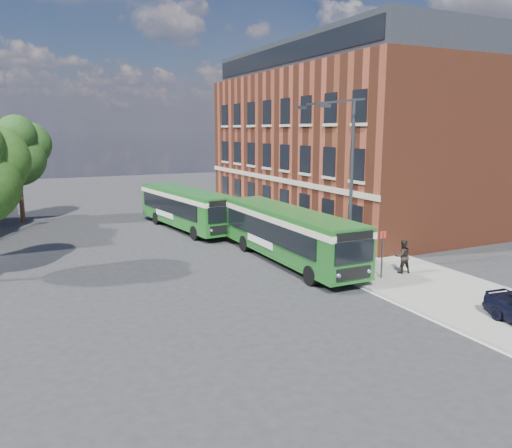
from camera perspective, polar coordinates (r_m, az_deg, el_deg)
ground at (r=26.48m, az=-1.29°, el=-5.61°), size 120.00×120.00×0.00m
pavement at (r=36.46m, az=3.56°, el=-0.95°), size 6.00×48.00×0.15m
kerb_line at (r=35.12m, az=-0.79°, el=-1.50°), size 0.12×48.00×0.01m
brick_office at (r=42.82m, az=9.34°, el=9.96°), size 12.10×26.00×14.20m
street_lamp at (r=26.23m, az=10.21°, el=4.74°), size 2.96×2.38×9.00m
bus_stop_sign at (r=25.54m, az=14.24°, el=-3.06°), size 0.35×0.08×2.52m
bus_front at (r=28.28m, az=3.67°, el=-0.74°), size 2.69×12.52×3.02m
bus_rear at (r=38.06m, az=-8.08°, el=2.14°), size 4.03×11.88×3.02m
pedestrian_a at (r=28.22m, az=13.15°, el=-2.85°), size 0.64×0.46×1.62m
pedestrian_b at (r=26.82m, az=16.40°, el=-3.57°), size 0.99×0.85×1.76m
tree_right at (r=44.20m, az=-25.55°, el=7.62°), size 5.10×4.85×8.61m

